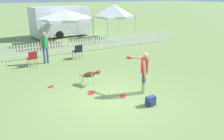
% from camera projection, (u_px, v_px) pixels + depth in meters
% --- Properties ---
extents(ground_plane, '(240.00, 240.00, 0.00)m').
position_uv_depth(ground_plane, '(109.00, 97.00, 8.06)').
color(ground_plane, olive).
extents(handler_person, '(0.56, 1.06, 1.61)m').
position_uv_depth(handler_person, '(144.00, 68.00, 8.16)').
color(handler_person, tan).
rests_on(handler_person, ground_plane).
extents(leaping_dog, '(0.79, 0.91, 0.72)m').
position_uv_depth(leaping_dog, '(90.00, 75.00, 9.10)').
color(leaping_dog, brown).
rests_on(leaping_dog, ground_plane).
extents(frisbee_near_handler, '(0.23, 0.23, 0.02)m').
position_uv_depth(frisbee_near_handler, '(51.00, 87.00, 8.99)').
color(frisbee_near_handler, red).
rests_on(frisbee_near_handler, ground_plane).
extents(frisbee_near_dog, '(0.23, 0.23, 0.02)m').
position_uv_depth(frisbee_near_dog, '(123.00, 96.00, 8.18)').
color(frisbee_near_dog, red).
rests_on(frisbee_near_dog, ground_plane).
extents(frisbee_midfield, '(0.23, 0.23, 0.02)m').
position_uv_depth(frisbee_midfield, '(91.00, 93.00, 8.36)').
color(frisbee_midfield, red).
rests_on(frisbee_midfield, ground_plane).
extents(backpack_on_grass, '(0.33, 0.23, 0.32)m').
position_uv_depth(backpack_on_grass, '(151.00, 101.00, 7.43)').
color(backpack_on_grass, navy).
rests_on(backpack_on_grass, ground_plane).
extents(picket_fence, '(19.16, 0.04, 0.92)m').
position_uv_depth(picket_fence, '(57.00, 48.00, 13.54)').
color(picket_fence, silver).
rests_on(picket_fence, ground_plane).
extents(folding_chair_blue_left, '(0.55, 0.56, 0.83)m').
position_uv_depth(folding_chair_blue_left, '(32.00, 57.00, 11.46)').
color(folding_chair_blue_left, '#333338').
rests_on(folding_chair_blue_left, ground_plane).
extents(folding_chair_green_right, '(0.53, 0.55, 0.85)m').
position_uv_depth(folding_chair_green_right, '(78.00, 50.00, 12.84)').
color(folding_chair_green_right, '#333338').
rests_on(folding_chair_green_right, ground_plane).
extents(canopy_tent_main, '(2.68, 2.68, 2.87)m').
position_uv_depth(canopy_tent_main, '(114.00, 11.00, 18.42)').
color(canopy_tent_main, '#B2B2B2').
rests_on(canopy_tent_main, ground_plane).
extents(canopy_tent_secondary, '(3.17, 3.17, 2.57)m').
position_uv_depth(canopy_tent_secondary, '(65.00, 15.00, 16.45)').
color(canopy_tent_secondary, '#B2B2B2').
rests_on(canopy_tent_secondary, ground_plane).
extents(spectator_standing, '(0.42, 0.27, 1.72)m').
position_uv_depth(spectator_standing, '(45.00, 45.00, 11.83)').
color(spectator_standing, '#334C7A').
rests_on(spectator_standing, ground_plane).
extents(equipment_trailer, '(5.86, 2.84, 2.65)m').
position_uv_depth(equipment_trailer, '(60.00, 21.00, 19.76)').
color(equipment_trailer, silver).
rests_on(equipment_trailer, ground_plane).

